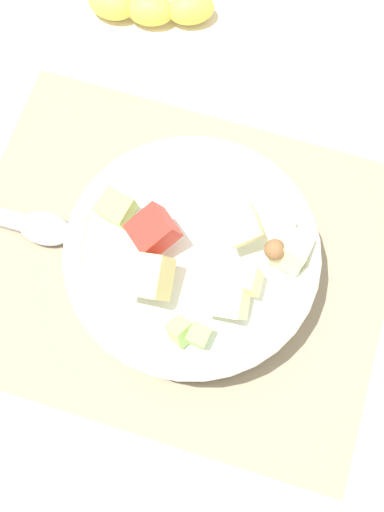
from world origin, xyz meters
TOP-DOWN VIEW (x-y plane):
  - ground_plane at (0.00, 0.00)m, footprint 2.40×2.40m
  - placemat at (0.00, 0.00)m, footprint 0.43×0.35m
  - salad_bowl at (0.02, -0.01)m, footprint 0.24×0.24m
  - serving_spoon at (-0.18, -0.01)m, footprint 0.22×0.04m
  - banana_whole at (-0.12, 0.28)m, footprint 0.15×0.07m

SIDE VIEW (x-z plane):
  - ground_plane at x=0.00m, z-range 0.00..0.00m
  - placemat at x=0.00m, z-range 0.00..0.01m
  - serving_spoon at x=-0.18m, z-range 0.00..0.02m
  - banana_whole at x=-0.12m, z-range 0.00..0.04m
  - salad_bowl at x=0.02m, z-range -0.01..0.11m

